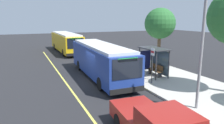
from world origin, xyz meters
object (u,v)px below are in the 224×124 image
(transit_bus_main, at_px, (101,59))
(waiting_bench, at_px, (156,70))
(transit_bus_second, at_px, (66,42))
(route_sign_post, at_px, (152,61))

(transit_bus_main, distance_m, waiting_bench, 5.02)
(transit_bus_main, height_order, waiting_bench, transit_bus_main)
(waiting_bench, bearing_deg, transit_bus_second, -165.59)
(waiting_bench, bearing_deg, transit_bus_main, -112.33)
(transit_bus_second, xyz_separation_m, waiting_bench, (17.31, 4.45, -0.98))
(transit_bus_main, relative_size, transit_bus_second, 0.92)
(transit_bus_main, bearing_deg, waiting_bench, 67.67)
(transit_bus_second, bearing_deg, transit_bus_main, -0.40)
(waiting_bench, distance_m, route_sign_post, 2.79)
(transit_bus_second, height_order, waiting_bench, transit_bus_second)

